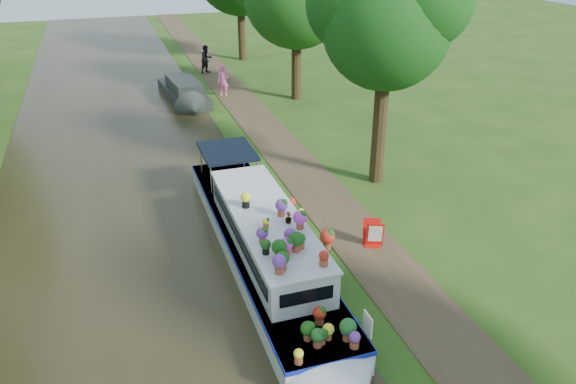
{
  "coord_description": "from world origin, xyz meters",
  "views": [
    {
      "loc": [
        -6.22,
        -15.75,
        9.74
      ],
      "look_at": [
        -0.8,
        0.58,
        1.3
      ],
      "focal_mm": 35.0,
      "sensor_mm": 36.0,
      "label": 1
    }
  ],
  "objects_px": {
    "plant_boat": "(267,245)",
    "pedestrian_pink": "(223,81)",
    "sandwich_board": "(373,234)",
    "pedestrian_dark": "(207,59)",
    "second_boat": "(185,92)"
  },
  "relations": [
    {
      "from": "second_boat",
      "to": "plant_boat",
      "type": "bearing_deg",
      "value": -96.32
    },
    {
      "from": "pedestrian_dark",
      "to": "pedestrian_pink",
      "type": "bearing_deg",
      "value": -121.84
    },
    {
      "from": "plant_boat",
      "to": "second_boat",
      "type": "xyz_separation_m",
      "value": [
        0.39,
        18.43,
        -0.33
      ]
    },
    {
      "from": "plant_boat",
      "to": "second_boat",
      "type": "height_order",
      "value": "plant_boat"
    },
    {
      "from": "second_boat",
      "to": "pedestrian_dark",
      "type": "bearing_deg",
      "value": 62.26
    },
    {
      "from": "sandwich_board",
      "to": "pedestrian_dark",
      "type": "relative_size",
      "value": 0.48
    },
    {
      "from": "plant_boat",
      "to": "pedestrian_pink",
      "type": "xyz_separation_m",
      "value": [
        2.75,
        18.63,
        0.08
      ]
    },
    {
      "from": "sandwich_board",
      "to": "second_boat",
      "type": "bearing_deg",
      "value": 121.46
    },
    {
      "from": "second_boat",
      "to": "sandwich_board",
      "type": "relative_size",
      "value": 7.39
    },
    {
      "from": "second_boat",
      "to": "sandwich_board",
      "type": "distance_m",
      "value": 18.56
    },
    {
      "from": "second_boat",
      "to": "sandwich_board",
      "type": "xyz_separation_m",
      "value": [
        3.27,
        -18.27,
        -0.08
      ]
    },
    {
      "from": "plant_boat",
      "to": "pedestrian_pink",
      "type": "height_order",
      "value": "plant_boat"
    },
    {
      "from": "sandwich_board",
      "to": "pedestrian_pink",
      "type": "bearing_deg",
      "value": 114.12
    },
    {
      "from": "plant_boat",
      "to": "sandwich_board",
      "type": "relative_size",
      "value": 14.83
    },
    {
      "from": "second_boat",
      "to": "pedestrian_pink",
      "type": "height_order",
      "value": "pedestrian_pink"
    }
  ]
}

